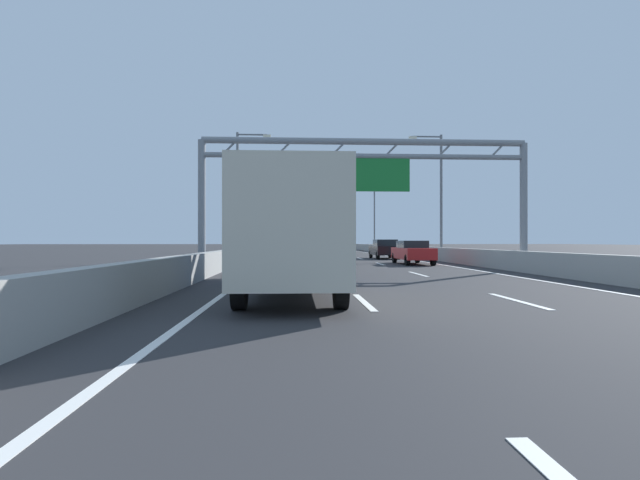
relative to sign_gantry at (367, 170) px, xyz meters
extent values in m
plane|color=#2D2D30|center=(-0.06, 75.59, -4.83)|extent=(260.00, 260.00, 0.00)
cube|color=white|center=(-1.86, -11.91, -4.82)|extent=(0.16, 3.00, 0.01)
cube|color=white|center=(-1.86, -2.91, -4.82)|extent=(0.16, 3.00, 0.01)
cube|color=white|center=(-1.86, 6.09, -4.82)|extent=(0.16, 3.00, 0.01)
cube|color=white|center=(-1.86, 15.09, -4.82)|extent=(0.16, 3.00, 0.01)
cube|color=white|center=(-1.86, 24.09, -4.82)|extent=(0.16, 3.00, 0.01)
cube|color=white|center=(-1.86, 33.09, -4.82)|extent=(0.16, 3.00, 0.01)
cube|color=white|center=(-1.86, 42.09, -4.82)|extent=(0.16, 3.00, 0.01)
cube|color=white|center=(-1.86, 51.09, -4.82)|extent=(0.16, 3.00, 0.01)
cube|color=white|center=(-1.86, 60.09, -4.82)|extent=(0.16, 3.00, 0.01)
cube|color=white|center=(-1.86, 69.09, -4.82)|extent=(0.16, 3.00, 0.01)
cube|color=white|center=(-1.86, 78.09, -4.82)|extent=(0.16, 3.00, 0.01)
cube|color=white|center=(-1.86, 87.09, -4.82)|extent=(0.16, 3.00, 0.01)
cube|color=white|center=(-1.86, 96.09, -4.82)|extent=(0.16, 3.00, 0.01)
cube|color=white|center=(-1.86, 105.09, -4.82)|extent=(0.16, 3.00, 0.01)
cube|color=white|center=(-1.86, 114.09, -4.82)|extent=(0.16, 3.00, 0.01)
cube|color=white|center=(-1.86, 123.09, -4.82)|extent=(0.16, 3.00, 0.01)
cube|color=white|center=(-1.86, 132.09, -4.82)|extent=(0.16, 3.00, 0.01)
cube|color=white|center=(1.74, -11.91, -4.82)|extent=(0.16, 3.00, 0.01)
cube|color=white|center=(1.74, -2.91, -4.82)|extent=(0.16, 3.00, 0.01)
cube|color=white|center=(1.74, 6.09, -4.82)|extent=(0.16, 3.00, 0.01)
cube|color=white|center=(1.74, 15.09, -4.82)|extent=(0.16, 3.00, 0.01)
cube|color=white|center=(1.74, 24.09, -4.82)|extent=(0.16, 3.00, 0.01)
cube|color=white|center=(1.74, 33.09, -4.82)|extent=(0.16, 3.00, 0.01)
cube|color=white|center=(1.74, 42.09, -4.82)|extent=(0.16, 3.00, 0.01)
cube|color=white|center=(1.74, 51.09, -4.82)|extent=(0.16, 3.00, 0.01)
cube|color=white|center=(1.74, 60.09, -4.82)|extent=(0.16, 3.00, 0.01)
cube|color=white|center=(1.74, 69.09, -4.82)|extent=(0.16, 3.00, 0.01)
cube|color=white|center=(1.74, 78.09, -4.82)|extent=(0.16, 3.00, 0.01)
cube|color=white|center=(1.74, 87.09, -4.82)|extent=(0.16, 3.00, 0.01)
cube|color=white|center=(1.74, 96.09, -4.82)|extent=(0.16, 3.00, 0.01)
cube|color=white|center=(1.74, 105.09, -4.82)|extent=(0.16, 3.00, 0.01)
cube|color=white|center=(1.74, 114.09, -4.82)|extent=(0.16, 3.00, 0.01)
cube|color=white|center=(1.74, 123.09, -4.82)|extent=(0.16, 3.00, 0.01)
cube|color=white|center=(1.74, 132.09, -4.82)|extent=(0.16, 3.00, 0.01)
cube|color=white|center=(-5.31, 63.59, -4.82)|extent=(0.16, 176.00, 0.01)
cube|color=white|center=(5.19, 63.59, -4.82)|extent=(0.16, 176.00, 0.01)
cube|color=#9E9E99|center=(-6.96, 85.59, -4.36)|extent=(0.45, 220.00, 0.95)
cube|color=#9E9E99|center=(6.84, 85.59, -4.36)|extent=(0.45, 220.00, 0.95)
cylinder|color=gray|center=(-7.86, 0.00, -1.73)|extent=(0.36, 0.36, 6.20)
cylinder|color=gray|center=(7.75, 0.00, -1.73)|extent=(0.36, 0.36, 6.20)
cylinder|color=gray|center=(-0.06, 0.00, 1.37)|extent=(15.61, 0.32, 0.32)
cylinder|color=gray|center=(-0.06, 0.00, 0.67)|extent=(15.61, 0.26, 0.26)
cylinder|color=gray|center=(-6.56, 0.00, 1.02)|extent=(0.74, 0.10, 0.74)
cylinder|color=gray|center=(-3.96, 0.00, 1.02)|extent=(0.74, 0.10, 0.74)
cylinder|color=gray|center=(-1.36, 0.00, 1.02)|extent=(0.74, 0.10, 0.74)
cylinder|color=gray|center=(1.24, 0.00, 1.02)|extent=(0.74, 0.10, 0.74)
cylinder|color=gray|center=(3.84, 0.00, 1.02)|extent=(0.74, 0.10, 0.74)
cylinder|color=gray|center=(6.45, 0.00, 1.02)|extent=(0.74, 0.10, 0.74)
cube|color=#19752D|center=(0.38, 0.00, -0.23)|extent=(3.40, 0.12, 1.60)
cylinder|color=slate|center=(-7.76, 12.85, -0.08)|extent=(0.20, 0.20, 9.50)
cylinder|color=slate|center=(-6.66, 12.85, 4.52)|extent=(2.20, 0.12, 0.12)
cube|color=#F2EAC6|center=(-5.56, 12.85, 4.42)|extent=(0.56, 0.28, 0.20)
cylinder|color=slate|center=(7.64, 12.85, -0.08)|extent=(0.20, 0.20, 9.50)
cylinder|color=slate|center=(6.54, 12.85, 4.52)|extent=(2.20, 0.12, 0.12)
cube|color=#F2EAC6|center=(5.44, 12.85, 4.42)|extent=(0.56, 0.28, 0.20)
cylinder|color=slate|center=(-7.76, 43.57, -0.08)|extent=(0.20, 0.20, 9.50)
cylinder|color=slate|center=(-6.66, 43.57, 4.52)|extent=(2.20, 0.12, 0.12)
cube|color=#F2EAC6|center=(-5.56, 43.57, 4.42)|extent=(0.56, 0.28, 0.20)
cylinder|color=slate|center=(7.64, 43.57, -0.08)|extent=(0.20, 0.20, 9.50)
cylinder|color=slate|center=(6.54, 43.57, 4.52)|extent=(2.20, 0.12, 0.12)
cube|color=#F2EAC6|center=(5.44, 43.57, 4.42)|extent=(0.56, 0.28, 0.20)
cube|color=#2347AD|center=(0.02, 58.15, -4.20)|extent=(1.89, 4.11, 0.61)
cube|color=black|center=(0.02, 58.06, -3.65)|extent=(1.66, 1.71, 0.49)
cylinder|color=black|center=(-0.81, 59.65, -4.51)|extent=(0.22, 0.64, 0.64)
cylinder|color=black|center=(0.86, 59.65, -4.51)|extent=(0.22, 0.64, 0.64)
cylinder|color=black|center=(-0.81, 56.64, -4.51)|extent=(0.22, 0.64, 0.64)
cylinder|color=black|center=(0.86, 56.64, -4.51)|extent=(0.22, 0.64, 0.64)
cube|color=black|center=(3.64, 14.88, -4.16)|extent=(1.83, 4.44, 0.70)
cube|color=black|center=(3.64, 14.48, -3.56)|extent=(1.61, 2.11, 0.50)
cylinder|color=black|center=(2.83, 16.55, -4.51)|extent=(0.22, 0.64, 0.64)
cylinder|color=black|center=(4.45, 16.55, -4.51)|extent=(0.22, 0.64, 0.64)
cylinder|color=black|center=(2.83, 13.21, -4.51)|extent=(0.22, 0.64, 0.64)
cylinder|color=black|center=(4.45, 13.21, -4.51)|extent=(0.22, 0.64, 0.64)
cube|color=orange|center=(-0.02, 50.31, -4.15)|extent=(1.76, 4.23, 0.71)
cube|color=black|center=(-0.02, 50.19, -3.53)|extent=(1.55, 1.84, 0.53)
cylinder|color=black|center=(-0.79, 51.87, -4.51)|extent=(0.22, 0.64, 0.64)
cylinder|color=black|center=(0.75, 51.87, -4.51)|extent=(0.22, 0.64, 0.64)
cylinder|color=black|center=(-0.79, 48.74, -4.51)|extent=(0.22, 0.64, 0.64)
cylinder|color=black|center=(0.75, 48.74, -4.51)|extent=(0.22, 0.64, 0.64)
cube|color=silver|center=(-3.48, 111.66, -4.18)|extent=(1.75, 4.50, 0.66)
cube|color=black|center=(-3.48, 111.07, -3.61)|extent=(1.54, 2.06, 0.48)
cylinder|color=black|center=(-4.24, 113.36, -4.51)|extent=(0.22, 0.64, 0.64)
cylinder|color=black|center=(-2.71, 113.36, -4.51)|extent=(0.22, 0.64, 0.64)
cylinder|color=black|center=(-4.24, 109.96, -4.51)|extent=(0.22, 0.64, 0.64)
cylinder|color=black|center=(-2.71, 109.96, -4.51)|extent=(0.22, 0.64, 0.64)
cube|color=#1E7A38|center=(0.10, 89.11, -4.19)|extent=(1.79, 4.49, 0.64)
cube|color=black|center=(0.10, 89.08, -3.63)|extent=(1.57, 2.05, 0.49)
cylinder|color=black|center=(-0.68, 90.81, -4.51)|extent=(0.22, 0.64, 0.64)
cylinder|color=black|center=(0.88, 90.81, -4.51)|extent=(0.22, 0.64, 0.64)
cylinder|color=black|center=(-0.68, 87.42, -4.51)|extent=(0.22, 0.64, 0.64)
cylinder|color=black|center=(0.88, 87.42, -4.51)|extent=(0.22, 0.64, 0.64)
cube|color=red|center=(3.68, 5.80, -4.18)|extent=(1.72, 4.63, 0.67)
cube|color=black|center=(3.68, 5.94, -3.62)|extent=(1.51, 2.16, 0.44)
cylinder|color=black|center=(2.93, 7.56, -4.51)|extent=(0.22, 0.64, 0.64)
cylinder|color=black|center=(4.43, 7.56, -4.51)|extent=(0.22, 0.64, 0.64)
cylinder|color=black|center=(2.93, 4.03, -4.51)|extent=(0.22, 0.64, 0.64)
cylinder|color=black|center=(4.43, 4.03, -4.51)|extent=(0.22, 0.64, 0.64)
cube|color=#A8ADB2|center=(3.67, 89.54, -4.15)|extent=(1.84, 4.53, 0.72)
cube|color=black|center=(3.67, 89.17, -3.57)|extent=(1.62, 1.93, 0.45)
cylinder|color=black|center=(2.87, 91.25, -4.51)|extent=(0.22, 0.64, 0.64)
cylinder|color=black|center=(4.48, 91.25, -4.51)|extent=(0.22, 0.64, 0.64)
cylinder|color=black|center=(2.87, 87.83, -4.51)|extent=(0.22, 0.64, 0.64)
cylinder|color=black|center=(4.48, 87.83, -4.51)|extent=(0.22, 0.64, 0.64)
cube|color=#194799|center=(-3.52, -6.68, -3.28)|extent=(2.34, 2.50, 2.14)
cube|color=beige|center=(-3.52, -11.26, -3.10)|extent=(2.34, 6.24, 2.50)
cylinder|color=black|center=(-4.56, -6.33, -4.35)|extent=(0.28, 0.96, 0.96)
cylinder|color=black|center=(-2.49, -6.33, -4.35)|extent=(0.28, 0.96, 0.96)
cylinder|color=black|center=(-4.56, -12.98, -4.35)|extent=(0.28, 0.96, 0.96)
cylinder|color=black|center=(-2.49, -12.98, -4.35)|extent=(0.28, 0.96, 0.96)
camera|label=1|loc=(-3.41, -22.68, -3.43)|focal=26.63mm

